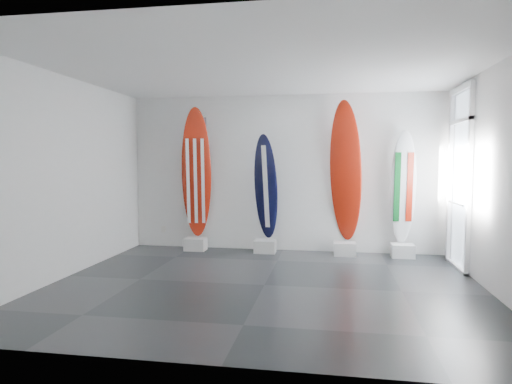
% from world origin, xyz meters
% --- Properties ---
extents(floor, '(6.00, 6.00, 0.00)m').
position_xyz_m(floor, '(0.00, 0.00, 0.00)').
color(floor, black).
rests_on(floor, ground).
extents(ceiling, '(6.00, 6.00, 0.00)m').
position_xyz_m(ceiling, '(0.00, 0.00, 3.00)').
color(ceiling, white).
rests_on(ceiling, wall_back).
extents(wall_back, '(6.00, 0.00, 6.00)m').
position_xyz_m(wall_back, '(0.00, 2.50, 1.50)').
color(wall_back, white).
rests_on(wall_back, ground).
extents(wall_front, '(6.00, 0.00, 6.00)m').
position_xyz_m(wall_front, '(0.00, -2.50, 1.50)').
color(wall_front, white).
rests_on(wall_front, ground).
extents(wall_left, '(0.00, 5.00, 5.00)m').
position_xyz_m(wall_left, '(-3.00, 0.00, 1.50)').
color(wall_left, white).
rests_on(wall_left, ground).
extents(wall_right, '(0.00, 5.00, 5.00)m').
position_xyz_m(wall_right, '(3.00, 0.00, 1.50)').
color(wall_right, white).
rests_on(wall_right, ground).
extents(display_block_usa, '(0.40, 0.30, 0.24)m').
position_xyz_m(display_block_usa, '(-1.68, 2.18, 0.12)').
color(display_block_usa, silver).
rests_on(display_block_usa, floor).
extents(surfboard_usa, '(0.63, 0.47, 2.53)m').
position_xyz_m(surfboard_usa, '(-1.68, 2.28, 1.50)').
color(surfboard_usa, '#9E1B0B').
rests_on(surfboard_usa, display_block_usa).
extents(display_block_navy, '(0.40, 0.30, 0.24)m').
position_xyz_m(display_block_navy, '(-0.31, 2.18, 0.12)').
color(display_block_navy, silver).
rests_on(display_block_navy, floor).
extents(surfboard_navy, '(0.53, 0.48, 2.01)m').
position_xyz_m(surfboard_navy, '(-0.31, 2.28, 1.24)').
color(surfboard_navy, black).
rests_on(surfboard_navy, display_block_navy).
extents(display_block_swiss, '(0.40, 0.30, 0.24)m').
position_xyz_m(display_block_swiss, '(1.18, 2.18, 0.12)').
color(display_block_swiss, silver).
rests_on(display_block_swiss, floor).
extents(surfboard_swiss, '(0.70, 0.62, 2.60)m').
position_xyz_m(surfboard_swiss, '(1.18, 2.28, 1.54)').
color(surfboard_swiss, '#9E1B0B').
rests_on(surfboard_swiss, display_block_swiss).
extents(display_block_italy, '(0.40, 0.30, 0.24)m').
position_xyz_m(display_block_italy, '(2.20, 2.18, 0.12)').
color(display_block_italy, silver).
rests_on(display_block_italy, floor).
extents(surfboard_italy, '(0.48, 0.24, 2.06)m').
position_xyz_m(surfboard_italy, '(2.20, 2.28, 1.27)').
color(surfboard_italy, white).
rests_on(surfboard_italy, display_block_italy).
extents(wall_outlet, '(0.09, 0.02, 0.13)m').
position_xyz_m(wall_outlet, '(-2.45, 2.48, 0.35)').
color(wall_outlet, silver).
rests_on(wall_outlet, wall_back).
extents(glass_door, '(0.12, 1.16, 2.85)m').
position_xyz_m(glass_door, '(2.97, 1.55, 1.43)').
color(glass_door, white).
rests_on(glass_door, floor).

